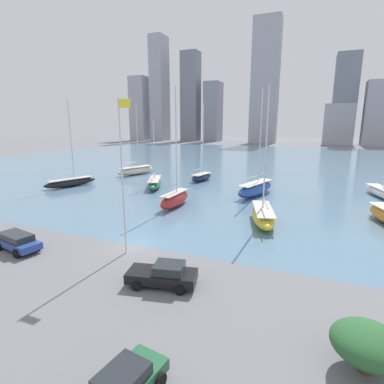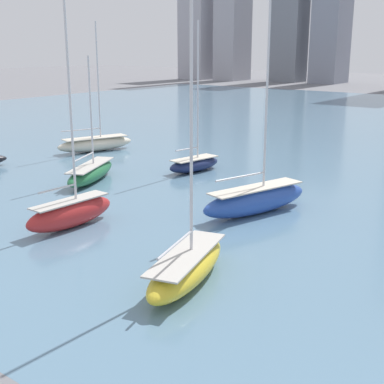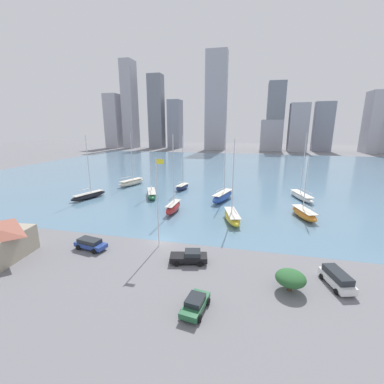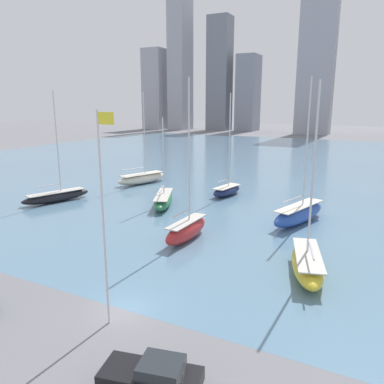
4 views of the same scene
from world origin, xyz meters
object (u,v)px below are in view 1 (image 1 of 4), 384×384
object	(u,v)px
sailboat_green	(155,183)
sailboat_yellow	(263,215)
sailboat_red	(175,199)
parked_wagon_blue	(17,241)
flag_pole	(123,174)
sailboat_blue	(256,188)
sailboat_cream	(136,170)
sailboat_black	(71,182)
sailboat_navy	(201,176)
parked_pickup_black	(164,274)

from	to	relation	value
sailboat_green	sailboat_yellow	xyz separation A→B (m)	(21.98, -13.00, 0.08)
sailboat_yellow	sailboat_red	size ratio (longest dim) A/B	0.96
parked_wagon_blue	flag_pole	bearing A→B (deg)	119.34
sailboat_blue	sailboat_cream	bearing A→B (deg)	177.34
sailboat_blue	sailboat_green	bearing A→B (deg)	-161.15
sailboat_red	sailboat_green	bearing A→B (deg)	132.95
sailboat_black	sailboat_navy	bearing A→B (deg)	54.52
sailboat_yellow	sailboat_cream	bearing A→B (deg)	128.75
sailboat_red	parked_wagon_blue	size ratio (longest dim) A/B	3.17
sailboat_black	parked_wagon_blue	world-z (taller)	sailboat_black
flag_pole	sailboat_green	size ratio (longest dim) A/B	1.12
sailboat_cream	sailboat_green	size ratio (longest dim) A/B	1.31
sailboat_navy	parked_pickup_black	size ratio (longest dim) A/B	2.90
sailboat_black	sailboat_navy	xyz separation A→B (m)	(20.77, 14.78, 0.03)
sailboat_blue	parked_pickup_black	size ratio (longest dim) A/B	3.16
parked_wagon_blue	parked_pickup_black	size ratio (longest dim) A/B	0.97
sailboat_yellow	sailboat_blue	world-z (taller)	sailboat_blue
sailboat_cream	sailboat_yellow	world-z (taller)	sailboat_cream
flag_pole	sailboat_red	size ratio (longest dim) A/B	0.83
sailboat_green	sailboat_red	world-z (taller)	sailboat_red
sailboat_red	sailboat_blue	world-z (taller)	sailboat_blue
sailboat_blue	sailboat_red	bearing A→B (deg)	-112.97
sailboat_cream	sailboat_navy	size ratio (longest dim) A/B	1.02
sailboat_green	sailboat_red	distance (m)	13.98
flag_pole	sailboat_blue	world-z (taller)	sailboat_blue
flag_pole	sailboat_black	bearing A→B (deg)	141.84
sailboat_blue	sailboat_navy	bearing A→B (deg)	161.87
sailboat_yellow	sailboat_navy	world-z (taller)	sailboat_yellow
sailboat_yellow	parked_wagon_blue	size ratio (longest dim) A/B	3.04
sailboat_navy	parked_wagon_blue	bearing A→B (deg)	-85.03
sailboat_cream	sailboat_green	distance (m)	15.84
sailboat_cream	sailboat_yellow	distance (m)	41.08
sailboat_black	sailboat_navy	size ratio (longest dim) A/B	1.02
flag_pole	sailboat_blue	xyz separation A→B (m)	(6.65, 26.99, -6.13)
sailboat_yellow	sailboat_navy	xyz separation A→B (m)	(-16.32, 22.64, -0.09)
sailboat_green	parked_wagon_blue	size ratio (longest dim) A/B	2.34
sailboat_black	parked_wagon_blue	xyz separation A→B (m)	(17.23, -24.53, 0.01)
sailboat_cream	parked_pickup_black	xyz separation A→B (m)	(28.85, -41.19, -0.17)
sailboat_red	parked_pickup_black	bearing A→B (deg)	-64.90
flag_pole	sailboat_yellow	xyz separation A→B (m)	(10.12, 13.33, -6.32)
sailboat_black	sailboat_red	world-z (taller)	sailboat_red
parked_wagon_blue	parked_pickup_black	world-z (taller)	parked_pickup_black
sailboat_navy	parked_wagon_blue	distance (m)	39.46
flag_pole	parked_wagon_blue	xyz separation A→B (m)	(-9.75, -3.33, -6.44)
sailboat_black	parked_pickup_black	distance (m)	41.12
sailboat_green	parked_wagon_blue	bearing A→B (deg)	-110.47
sailboat_cream	parked_wagon_blue	distance (m)	42.97
parked_pickup_black	sailboat_navy	bearing A→B (deg)	-175.59
sailboat_cream	flag_pole	bearing A→B (deg)	-38.84
parked_wagon_blue	sailboat_green	bearing A→B (deg)	-165.43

